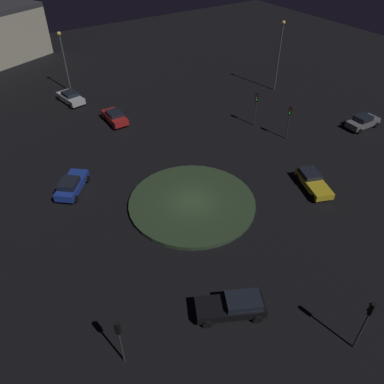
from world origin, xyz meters
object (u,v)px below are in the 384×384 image
Objects in this scene: car_yellow at (313,182)px; car_grey at (363,122)px; car_silver at (71,97)px; traffic_light_northwest at (256,103)px; streetlamp_west at (63,54)px; car_red at (115,117)px; traffic_light_southeast at (119,335)px; car_blue at (71,185)px; traffic_light_north at (289,116)px; car_black at (233,306)px; streetlamp_northwest at (280,49)px; traffic_light_east at (367,317)px.

car_yellow is 14.67m from car_grey.
traffic_light_northwest is at bearing -147.11° from car_silver.
traffic_light_northwest is 26.54m from streetlamp_west.
traffic_light_southeast is (27.87, -12.07, 2.01)m from car_red.
car_blue is at bearing -28.48° from traffic_light_northwest.
car_red is 12.83m from streetlamp_west.
traffic_light_north reaches higher than car_yellow.
streetlamp_west reaches higher than car_blue.
traffic_light_north is at bearing 171.98° from car_yellow.
car_black is 1.16× the size of car_red.
traffic_light_southeast is at bearing -149.17° from car_blue.
car_black is at bearing -48.47° from traffic_light_southeast.
car_yellow is at bearing -128.97° from car_black.
car_black reaches higher than car_yellow.
car_silver is 24.44m from traffic_light_northwest.
streetlamp_northwest reaches higher than traffic_light_southeast.
car_grey reaches higher than car_blue.
traffic_light_southeast is at bearing 13.32° from traffic_light_north.
streetlamp_northwest reaches higher than streetlamp_west.
car_yellow is at bearing -158.31° from car_grey.
car_yellow is at bearing -26.73° from traffic_light_southeast.
traffic_light_east is (17.58, -23.92, 2.36)m from car_grey.
streetlamp_west is (-3.56, 1.16, 4.47)m from car_silver.
car_black is 19.06m from car_blue.
traffic_light_north is at bearing -13.88° from traffic_light_southeast.
traffic_light_east is at bearing -17.91° from car_yellow.
car_black is at bearing -45.18° from car_yellow.
car_red is 8.77m from car_silver.
car_yellow is 9.34m from traffic_light_north.
streetlamp_northwest reaches higher than car_silver.
car_blue is 19.79m from car_silver.
streetlamp_west reaches higher than traffic_light_northwest.
car_blue is at bearing -101.10° from car_yellow.
traffic_light_southeast is 0.99× the size of traffic_light_north.
car_silver is at bearing -66.29° from car_black.
car_blue is 22.73m from traffic_light_northwest.
car_silver is at bearing 17.12° from car_red.
car_yellow is 1.14× the size of car_grey.
streetlamp_northwest is (11.80, 25.49, 4.91)m from car_silver.
car_grey is 38.98m from streetlamp_west.
traffic_light_east is 1.12× the size of traffic_light_north.
car_silver is at bearing 34.29° from traffic_light_southeast.
car_grey is 0.90× the size of car_silver.
traffic_light_southeast is at bearing 156.89° from car_red.
car_silver is at bearing -78.14° from traffic_light_northwest.
car_blue is 33.07m from streetlamp_northwest.
streetlamp_west is at bearing 21.73° from car_blue.
car_yellow is at bearing 44.89° from traffic_light_northwest.
car_blue is at bearing 39.17° from traffic_light_southeast.
car_grey is at bearing 40.97° from streetlamp_west.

